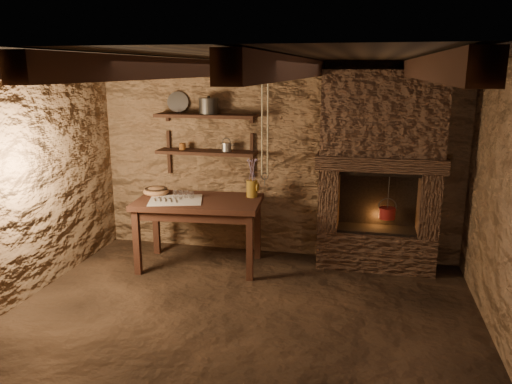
% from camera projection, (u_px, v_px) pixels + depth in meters
% --- Properties ---
extents(floor, '(4.50, 4.50, 0.00)m').
position_uv_depth(floor, '(236.00, 327.00, 4.58)').
color(floor, black).
rests_on(floor, ground).
extents(back_wall, '(4.50, 0.04, 2.40)m').
position_uv_depth(back_wall, '(276.00, 161.00, 6.19)').
color(back_wall, brown).
rests_on(back_wall, floor).
extents(front_wall, '(4.50, 0.04, 2.40)m').
position_uv_depth(front_wall, '(128.00, 305.00, 2.39)').
color(front_wall, brown).
rests_on(front_wall, floor).
extents(left_wall, '(0.04, 4.00, 2.40)m').
position_uv_depth(left_wall, '(7.00, 188.00, 4.76)').
color(left_wall, brown).
rests_on(left_wall, floor).
extents(ceiling, '(4.50, 4.00, 0.04)m').
position_uv_depth(ceiling, '(233.00, 57.00, 4.00)').
color(ceiling, black).
rests_on(ceiling, back_wall).
extents(beam_far_left, '(0.14, 3.95, 0.16)m').
position_uv_depth(beam_far_left, '(67.00, 68.00, 4.34)').
color(beam_far_left, black).
rests_on(beam_far_left, ceiling).
extents(beam_mid_left, '(0.14, 3.95, 0.16)m').
position_uv_depth(beam_mid_left, '(175.00, 68.00, 4.13)').
color(beam_mid_left, black).
rests_on(beam_mid_left, ceiling).
extents(beam_mid_right, '(0.14, 3.95, 0.16)m').
position_uv_depth(beam_mid_right, '(295.00, 68.00, 3.92)').
color(beam_mid_right, black).
rests_on(beam_mid_right, ceiling).
extents(beam_far_right, '(0.14, 3.95, 0.16)m').
position_uv_depth(beam_far_right, '(428.00, 68.00, 3.71)').
color(beam_far_right, black).
rests_on(beam_far_right, ceiling).
extents(shelf_lower, '(1.25, 0.30, 0.04)m').
position_uv_depth(shelf_lower, '(207.00, 152.00, 6.19)').
color(shelf_lower, black).
rests_on(shelf_lower, back_wall).
extents(shelf_upper, '(1.25, 0.30, 0.04)m').
position_uv_depth(shelf_upper, '(206.00, 116.00, 6.08)').
color(shelf_upper, black).
rests_on(shelf_upper, back_wall).
extents(hearth, '(1.43, 0.51, 2.30)m').
position_uv_depth(hearth, '(380.00, 166.00, 5.70)').
color(hearth, '#37241B').
rests_on(hearth, floor).
extents(work_table, '(1.51, 0.95, 0.82)m').
position_uv_depth(work_table, '(200.00, 230.00, 5.91)').
color(work_table, black).
rests_on(work_table, floor).
extents(linen_cloth, '(0.71, 0.63, 0.01)m').
position_uv_depth(linen_cloth, '(176.00, 200.00, 5.77)').
color(linen_cloth, beige).
rests_on(linen_cloth, work_table).
extents(pewter_cutlery_row, '(0.54, 0.33, 0.01)m').
position_uv_depth(pewter_cutlery_row, '(175.00, 200.00, 5.75)').
color(pewter_cutlery_row, gray).
rests_on(pewter_cutlery_row, linen_cloth).
extents(drinking_glasses, '(0.19, 0.06, 0.08)m').
position_uv_depth(drinking_glasses, '(181.00, 194.00, 5.87)').
color(drinking_glasses, white).
rests_on(drinking_glasses, linen_cloth).
extents(stoneware_jug, '(0.17, 0.17, 0.46)m').
position_uv_depth(stoneware_jug, '(252.00, 180.00, 5.89)').
color(stoneware_jug, olive).
rests_on(stoneware_jug, work_table).
extents(wooden_bowl, '(0.32, 0.32, 0.11)m').
position_uv_depth(wooden_bowl, '(156.00, 191.00, 6.04)').
color(wooden_bowl, '#8C5F3C').
rests_on(wooden_bowl, work_table).
extents(iron_stockpot, '(0.27, 0.27, 0.17)m').
position_uv_depth(iron_stockpot, '(209.00, 107.00, 6.05)').
color(iron_stockpot, '#2F2D2A').
rests_on(iron_stockpot, shelf_upper).
extents(tin_pan, '(0.28, 0.18, 0.26)m').
position_uv_depth(tin_pan, '(178.00, 102.00, 6.22)').
color(tin_pan, '#9E9D98').
rests_on(tin_pan, shelf_upper).
extents(small_kettle, '(0.18, 0.16, 0.16)m').
position_uv_depth(small_kettle, '(226.00, 147.00, 6.12)').
color(small_kettle, '#9E9D98').
rests_on(small_kettle, shelf_lower).
extents(rusty_tin, '(0.09, 0.09, 0.08)m').
position_uv_depth(rusty_tin, '(182.00, 146.00, 6.24)').
color(rusty_tin, '#613213').
rests_on(rusty_tin, shelf_lower).
extents(red_pot, '(0.21, 0.21, 0.54)m').
position_uv_depth(red_pot, '(387.00, 212.00, 5.76)').
color(red_pot, maroon).
rests_on(red_pot, hearth).
extents(hanging_ropes, '(0.08, 0.08, 1.20)m').
position_uv_depth(hanging_ropes, '(265.00, 119.00, 5.13)').
color(hanging_ropes, beige).
rests_on(hanging_ropes, ceiling).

